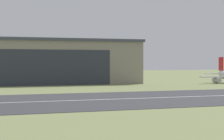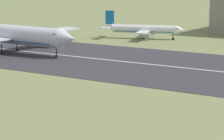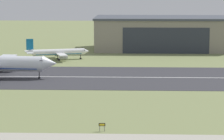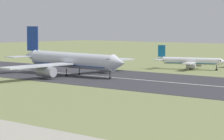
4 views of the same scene
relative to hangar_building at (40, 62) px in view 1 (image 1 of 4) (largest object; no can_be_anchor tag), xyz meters
name	(u,v)px [view 1 (image 1 of 4)]	position (x,y,z in m)	size (l,w,h in m)	color
runway_strip	(178,97)	(6.19, -77.27, -7.34)	(445.26, 42.87, 0.06)	#333338
runway_centreline	(178,97)	(6.19, -77.27, -7.30)	(400.74, 0.70, 0.01)	silver
hangar_building	(40,62)	(0.00, 0.00, 0.00)	(61.98, 33.48, 14.70)	gray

